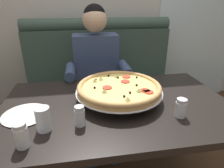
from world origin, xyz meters
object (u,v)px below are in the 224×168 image
at_px(diner_main, 97,72).
at_px(pizza, 119,88).
at_px(dining_table, 117,115).
at_px(plate_near_left, 25,113).
at_px(shaker_oregano, 22,137).
at_px(drinking_glass, 43,120).
at_px(booth_bench, 102,90).
at_px(patio_chair, 174,50).
at_px(shaker_pepper_flakes, 80,117).
at_px(shaker_parmesan, 181,109).

bearing_deg(diner_main, pizza, -81.89).
height_order(dining_table, plate_near_left, plate_near_left).
bearing_deg(shaker_oregano, plate_near_left, 101.30).
bearing_deg(diner_main, shaker_oregano, -113.30).
distance_m(plate_near_left, drinking_glass, 0.20).
bearing_deg(plate_near_left, pizza, 10.60).
bearing_deg(booth_bench, patio_chair, 39.30).
bearing_deg(shaker_pepper_flakes, diner_main, 78.88).
xyz_separation_m(dining_table, drinking_glass, (-0.39, -0.20, 0.14)).
distance_m(booth_bench, plate_near_left, 1.13).
bearing_deg(booth_bench, shaker_parmesan, -74.53).
distance_m(shaker_parmesan, drinking_glass, 0.69).
distance_m(shaker_pepper_flakes, patio_chair, 2.73).
xyz_separation_m(dining_table, patio_chair, (1.37, 2.01, -0.12)).
relative_size(booth_bench, patio_chair, 1.85).
xyz_separation_m(shaker_pepper_flakes, patio_chair, (1.59, 2.20, -0.24)).
height_order(shaker_oregano, plate_near_left, shaker_oregano).
bearing_deg(dining_table, pizza, 68.76).
distance_m(plate_near_left, patio_chair, 2.80).
height_order(dining_table, patio_chair, patio_chair).
xyz_separation_m(dining_table, shaker_oregano, (-0.46, -0.30, 0.13)).
relative_size(dining_table, shaker_oregano, 12.05).
height_order(dining_table, pizza, pizza).
bearing_deg(shaker_oregano, drinking_glass, 55.74).
height_order(pizza, shaker_parmesan, pizza).
xyz_separation_m(drinking_glass, patio_chair, (1.76, 2.21, -0.25)).
height_order(diner_main, patio_chair, diner_main).
bearing_deg(pizza, booth_bench, 91.31).
distance_m(booth_bench, dining_table, 0.93).
height_order(shaker_parmesan, plate_near_left, shaker_parmesan).
distance_m(pizza, patio_chair, 2.40).
height_order(booth_bench, plate_near_left, booth_bench).
xyz_separation_m(dining_table, plate_near_left, (-0.52, -0.05, 0.09)).
height_order(shaker_oregano, patio_chair, patio_chair).
relative_size(plate_near_left, patio_chair, 0.28).
bearing_deg(shaker_pepper_flakes, dining_table, 40.31).
bearing_deg(drinking_glass, pizza, 31.19).
bearing_deg(dining_table, shaker_parmesan, -33.02).
bearing_deg(pizza, plate_near_left, -169.40).
relative_size(booth_bench, dining_table, 1.16).
relative_size(diner_main, pizza, 2.39).
distance_m(dining_table, shaker_parmesan, 0.38).
xyz_separation_m(pizza, plate_near_left, (-0.53, -0.10, -0.07)).
distance_m(dining_table, shaker_oregano, 0.57).
distance_m(dining_table, drinking_glass, 0.46).
bearing_deg(plate_near_left, diner_main, 56.28).
bearing_deg(shaker_pepper_flakes, pizza, 44.59).
relative_size(booth_bench, plate_near_left, 6.49).
height_order(shaker_pepper_flakes, shaker_oregano, shaker_oregano).
xyz_separation_m(booth_bench, diner_main, (-0.06, -0.27, 0.31)).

